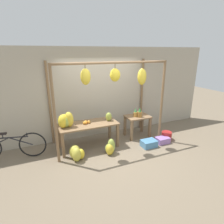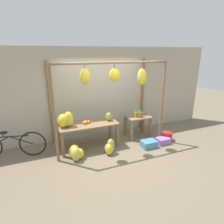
% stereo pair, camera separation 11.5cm
% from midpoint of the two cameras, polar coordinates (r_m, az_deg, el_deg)
% --- Properties ---
extents(ground_plane, '(20.00, 20.00, 0.00)m').
position_cam_midpoint_polar(ground_plane, '(5.27, 0.91, -12.32)').
color(ground_plane, '#756651').
extents(shop_wall_back, '(8.00, 0.08, 2.80)m').
position_cam_midpoint_polar(shop_wall_back, '(5.98, -4.50, 5.78)').
color(shop_wall_back, '#B2A893').
rests_on(shop_wall_back, ground_plane).
extents(stall_awning, '(3.13, 1.26, 2.43)m').
position_cam_midpoint_polar(stall_awning, '(5.01, -0.56, 7.76)').
color(stall_awning, brown).
rests_on(stall_awning, ground_plane).
extents(display_table_main, '(1.66, 0.71, 0.72)m').
position_cam_midpoint_polar(display_table_main, '(5.36, -7.81, -4.52)').
color(display_table_main, brown).
rests_on(display_table_main, ground_plane).
extents(display_table_side, '(0.76, 0.56, 0.70)m').
position_cam_midpoint_polar(display_table_side, '(6.07, 7.23, -2.75)').
color(display_table_side, brown).
rests_on(display_table_side, ground_plane).
extents(banana_pile_on_table, '(0.49, 0.34, 0.42)m').
position_cam_midpoint_polar(banana_pile_on_table, '(5.14, -14.64, -2.62)').
color(banana_pile_on_table, gold).
rests_on(banana_pile_on_table, display_table_main).
extents(orange_pile, '(0.22, 0.15, 0.09)m').
position_cam_midpoint_polar(orange_pile, '(5.30, -8.51, -3.17)').
color(orange_pile, orange).
rests_on(orange_pile, display_table_main).
extents(pineapple_cluster, '(0.24, 0.21, 0.30)m').
position_cam_midpoint_polar(pineapple_cluster, '(5.90, 7.36, -0.33)').
color(pineapple_cluster, olive).
rests_on(pineapple_cluster, display_table_side).
extents(banana_pile_ground_left, '(0.40, 0.43, 0.38)m').
position_cam_midpoint_polar(banana_pile_ground_left, '(4.99, -11.42, -12.21)').
color(banana_pile_ground_left, yellow).
rests_on(banana_pile_ground_left, ground_plane).
extents(banana_pile_ground_right, '(0.35, 0.38, 0.43)m').
position_cam_midpoint_polar(banana_pile_ground_right, '(5.14, -1.21, -10.89)').
color(banana_pile_ground_right, '#9EB247').
rests_on(banana_pile_ground_right, ground_plane).
extents(fruit_crate_white, '(0.43, 0.31, 0.20)m').
position_cam_midpoint_polar(fruit_crate_white, '(5.63, 10.61, -9.40)').
color(fruit_crate_white, '#4C84B2').
rests_on(fruit_crate_white, ground_plane).
extents(blue_bucket, '(0.32, 0.32, 0.25)m').
position_cam_midpoint_polar(blue_bucket, '(6.17, 15.77, -6.97)').
color(blue_bucket, '#AD2323').
rests_on(blue_bucket, ground_plane).
extents(parked_bicycle, '(1.74, 0.44, 0.73)m').
position_cam_midpoint_polar(parked_bicycle, '(5.54, -29.14, -8.99)').
color(parked_bicycle, black).
rests_on(parked_bicycle, ground_plane).
extents(papaya_pile, '(0.23, 0.22, 0.25)m').
position_cam_midpoint_polar(papaya_pile, '(5.46, -1.61, -1.50)').
color(papaya_pile, '#93A33D').
rests_on(papaya_pile, display_table_main).
extents(fruit_crate_purple, '(0.39, 0.28, 0.18)m').
position_cam_midpoint_polar(fruit_crate_purple, '(5.94, 14.62, -8.30)').
color(fruit_crate_purple, '#9970B7').
rests_on(fruit_crate_purple, ground_plane).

